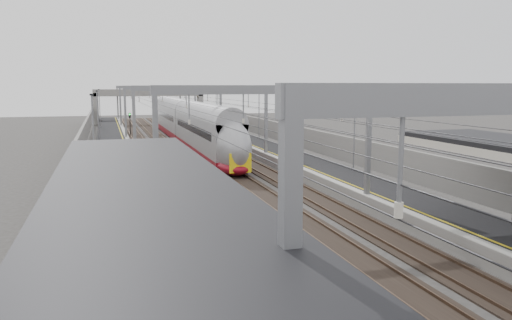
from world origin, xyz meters
TOP-DOWN VIEW (x-y plane):
  - platform_left at (-8.00, 45.00)m, footprint 4.00×120.00m
  - platform_right at (8.00, 45.00)m, footprint 4.00×120.00m
  - tracks at (0.00, 45.00)m, footprint 11.40×140.00m
  - overhead_line at (0.00, 51.62)m, footprint 13.00×140.00m
  - canopy_left at (-8.02, 2.99)m, footprint 4.40×30.00m
  - overbridge at (0.00, 100.00)m, footprint 22.00×2.20m
  - wall_left at (-11.20, 45.00)m, footprint 0.30×120.00m
  - wall_right at (11.20, 45.00)m, footprint 0.30×120.00m
  - train at (1.50, 58.58)m, footprint 2.91×53.11m
  - signal_green at (-5.20, 74.25)m, footprint 0.32×0.32m
  - signal_red_near at (3.20, 62.96)m, footprint 0.32×0.32m
  - signal_red_far at (5.40, 75.88)m, footprint 0.32×0.32m

SIDE VIEW (x-z plane):
  - tracks at x=0.00m, z-range -0.05..0.15m
  - platform_left at x=-8.00m, z-range 0.00..1.00m
  - platform_right at x=8.00m, z-range 0.00..1.00m
  - wall_left at x=-11.20m, z-range 0.00..3.20m
  - wall_right at x=11.20m, z-range 0.00..3.20m
  - train at x=1.50m, z-range -0.06..4.55m
  - signal_green at x=-5.20m, z-range 0.68..4.15m
  - signal_red_near at x=3.20m, z-range 0.68..4.15m
  - signal_red_far at x=5.40m, z-range 0.68..4.15m
  - canopy_left at x=-8.02m, z-range 2.97..7.21m
  - overbridge at x=0.00m, z-range 1.86..8.76m
  - overhead_line at x=0.00m, z-range 2.84..9.44m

